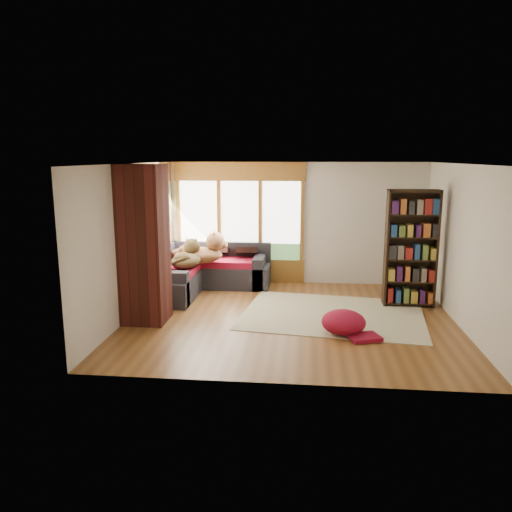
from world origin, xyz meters
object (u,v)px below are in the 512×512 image
(bookshelf, at_px, (411,249))
(dog_brindle, at_px, (188,258))
(sectional_sofa, at_px, (199,275))
(dog_tan, at_px, (203,252))
(brick_chimney, at_px, (144,245))
(area_rug, at_px, (333,314))
(pouf, at_px, (344,321))

(bookshelf, distance_m, dog_brindle, 4.21)
(sectional_sofa, height_order, dog_tan, dog_tan)
(brick_chimney, height_order, sectional_sofa, brick_chimney)
(brick_chimney, bearing_deg, sectional_sofa, 77.71)
(brick_chimney, xyz_separation_m, area_rug, (3.13, 0.64, -1.29))
(dog_tan, bearing_deg, sectional_sofa, 122.63)
(brick_chimney, height_order, dog_brindle, brick_chimney)
(area_rug, bearing_deg, brick_chimney, -168.50)
(dog_brindle, bearing_deg, brick_chimney, 177.85)
(dog_tan, height_order, dog_brindle, dog_tan)
(area_rug, height_order, pouf, pouf)
(area_rug, relative_size, dog_brindle, 3.36)
(sectional_sofa, xyz_separation_m, dog_tan, (0.12, -0.13, 0.51))
(sectional_sofa, relative_size, bookshelf, 1.03)
(sectional_sofa, xyz_separation_m, area_rug, (2.68, -1.41, -0.30))
(brick_chimney, height_order, pouf, brick_chimney)
(brick_chimney, distance_m, dog_tan, 2.05)
(area_rug, distance_m, bookshelf, 1.90)
(sectional_sofa, xyz_separation_m, pouf, (2.80, -2.35, -0.11))
(area_rug, height_order, bookshelf, bookshelf)
(dog_tan, bearing_deg, pouf, -49.01)
(area_rug, xyz_separation_m, bookshelf, (1.41, 0.70, 1.07))
(area_rug, relative_size, pouf, 4.49)
(dog_brindle, bearing_deg, pouf, -111.36)
(dog_tan, bearing_deg, dog_brindle, -128.60)
(area_rug, distance_m, dog_brindle, 3.02)
(bookshelf, bearing_deg, dog_brindle, 177.42)
(sectional_sofa, relative_size, dog_brindle, 2.40)
(area_rug, bearing_deg, dog_tan, 153.50)
(bookshelf, xyz_separation_m, dog_tan, (-3.97, 0.58, -0.26))
(brick_chimney, relative_size, dog_tan, 2.40)
(bookshelf, bearing_deg, brick_chimney, -163.65)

